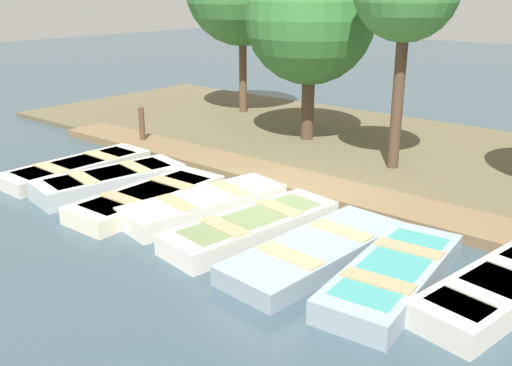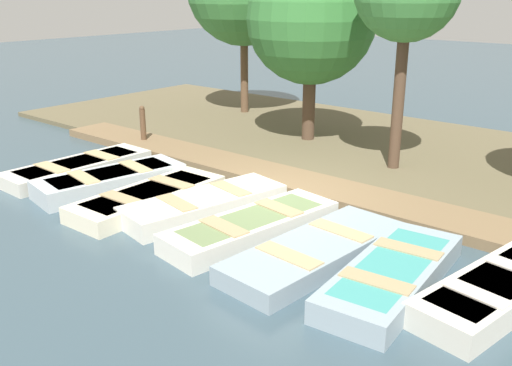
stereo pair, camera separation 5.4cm
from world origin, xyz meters
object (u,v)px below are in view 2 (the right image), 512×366
Objects in this scene: rowboat_3 at (205,204)px; park_tree_left at (311,19)px; rowboat_7 at (495,292)px; rowboat_0 at (78,167)px; rowboat_1 at (111,180)px; mooring_post_near at (143,126)px; rowboat_5 at (315,251)px; rowboat_4 at (252,226)px; rowboat_2 at (149,198)px; rowboat_6 at (392,275)px.

rowboat_3 is 6.73m from park_tree_left.
park_tree_left is (-5.52, -7.06, 3.23)m from rowboat_7.
rowboat_0 is 9.63m from rowboat_7.
mooring_post_near reaches higher than rowboat_1.
rowboat_1 is 5.42m from rowboat_5.
rowboat_0 is at bearing -76.74° from rowboat_3.
park_tree_left is at bearing -153.79° from rowboat_3.
rowboat_4 is (0.23, 1.42, -0.00)m from rowboat_3.
rowboat_5 is 1.16× the size of rowboat_7.
mooring_post_near is at bearing -129.56° from rowboat_2.
rowboat_7 is (-0.33, 9.62, 0.03)m from rowboat_0.
rowboat_2 is 1.25m from rowboat_3.
rowboat_7 is at bearing 77.47° from mooring_post_near.
rowboat_0 is 2.94m from rowboat_2.
rowboat_1 is at bearing -95.10° from rowboat_6.
mooring_post_near is (-2.31, -10.40, 0.39)m from rowboat_7.
rowboat_4 is 1.41m from rowboat_5.
rowboat_6 is at bearing 97.46° from rowboat_3.
mooring_post_near is (-2.93, -3.70, 0.41)m from rowboat_2.
rowboat_7 is (-0.46, 1.34, 0.01)m from rowboat_6.
mooring_post_near reaches higher than rowboat_3.
rowboat_4 reaches higher than rowboat_6.
rowboat_0 is at bearing -78.12° from rowboat_7.
rowboat_0 is 3.07× the size of mooring_post_near.
mooring_post_near reaches higher than rowboat_0.
rowboat_5 is (0.30, 2.83, -0.03)m from rowboat_3.
rowboat_4 is 4.13m from rowboat_7.
park_tree_left is at bearing -141.77° from rowboat_6.
park_tree_left is at bearing -139.55° from rowboat_5.
rowboat_1 reaches higher than rowboat_4.
rowboat_6 is 1.08× the size of rowboat_7.
rowboat_0 is 0.69× the size of park_tree_left.
rowboat_3 is at bearing -90.88° from rowboat_4.
rowboat_7 is at bearing 92.92° from rowboat_0.
rowboat_2 is at bearing -74.82° from rowboat_7.
rowboat_7 reaches higher than rowboat_2.
mooring_post_near is 5.44m from park_tree_left.
rowboat_1 is at bearing -9.97° from park_tree_left.
rowboat_5 is at bearing 95.17° from rowboat_3.
rowboat_2 is at bearing 95.69° from rowboat_1.
rowboat_3 is at bearing 15.04° from park_tree_left.
park_tree_left reaches higher than rowboat_1.
rowboat_1 is (0.17, 1.51, 0.04)m from rowboat_0.
rowboat_7 reaches higher than rowboat_0.
mooring_post_near is at bearing -92.64° from rowboat_7.
rowboat_3 is at bearing 62.90° from mooring_post_near.
rowboat_2 is (0.29, 2.93, 0.01)m from rowboat_0.
mooring_post_near is (-2.79, -7.70, 0.42)m from rowboat_5.
rowboat_0 is at bearing -96.79° from rowboat_2.
rowboat_3 reaches higher than rowboat_2.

